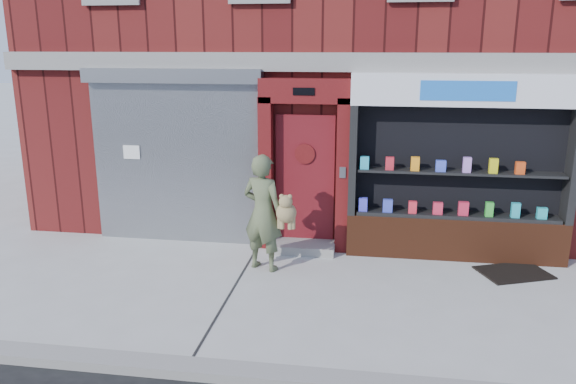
# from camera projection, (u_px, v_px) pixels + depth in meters

# --- Properties ---
(ground) EXTENTS (80.00, 80.00, 0.00)m
(ground) POSITION_uv_depth(u_px,v_px,m) (340.00, 297.00, 7.86)
(ground) COLOR #9E9E99
(ground) RESTS_ON ground
(curb) EXTENTS (60.00, 0.30, 0.12)m
(curb) POSITION_uv_depth(u_px,v_px,m) (327.00, 381.00, 5.79)
(curb) COLOR gray
(curb) RESTS_ON ground
(building) EXTENTS (12.00, 8.16, 8.00)m
(building) POSITION_uv_depth(u_px,v_px,m) (361.00, 18.00, 12.57)
(building) COLOR #4D1111
(building) RESTS_ON ground
(shutter_bay) EXTENTS (3.10, 0.30, 3.04)m
(shutter_bay) POSITION_uv_depth(u_px,v_px,m) (176.00, 146.00, 9.71)
(shutter_bay) COLOR gray
(shutter_bay) RESTS_ON ground
(red_door_bay) EXTENTS (1.52, 0.58, 2.90)m
(red_door_bay) POSITION_uv_depth(u_px,v_px,m) (304.00, 166.00, 9.38)
(red_door_bay) COLOR #4D0D0E
(red_door_bay) RESTS_ON ground
(pharmacy_bay) EXTENTS (3.50, 0.41, 3.00)m
(pharmacy_bay) POSITION_uv_depth(u_px,v_px,m) (458.00, 177.00, 8.99)
(pharmacy_bay) COLOR #532613
(pharmacy_bay) RESTS_ON ground
(woman) EXTENTS (0.92, 0.64, 1.84)m
(woman) POSITION_uv_depth(u_px,v_px,m) (265.00, 213.00, 8.62)
(woman) COLOR #525D3D
(woman) RESTS_ON ground
(doormat) EXTENTS (1.21, 1.04, 0.03)m
(doormat) POSITION_uv_depth(u_px,v_px,m) (514.00, 273.00, 8.66)
(doormat) COLOR black
(doormat) RESTS_ON ground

